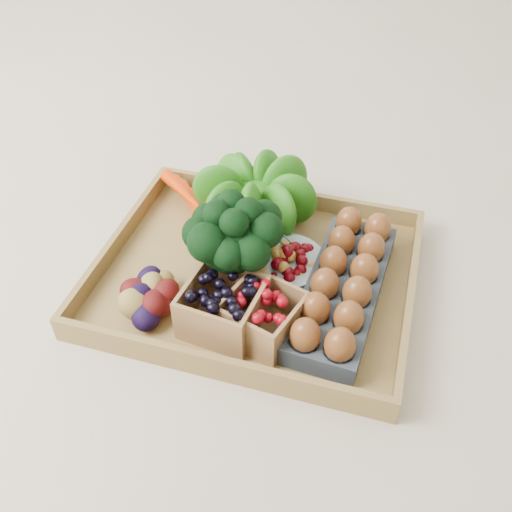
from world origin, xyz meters
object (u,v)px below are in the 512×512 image
(cherry_bowl, at_px, (286,266))
(egg_carton, at_px, (343,291))
(tray, at_px, (256,277))
(broccoli, at_px, (234,254))

(cherry_bowl, relative_size, egg_carton, 0.41)
(egg_carton, bearing_deg, tray, 177.71)
(tray, distance_m, broccoli, 0.08)
(broccoli, height_order, cherry_bowl, broccoli)
(cherry_bowl, bearing_deg, broccoli, -152.41)
(cherry_bowl, height_order, egg_carton, egg_carton)
(broccoli, xyz_separation_m, egg_carton, (0.19, 0.01, -0.04))
(egg_carton, bearing_deg, cherry_bowl, 167.00)
(tray, height_order, egg_carton, egg_carton)
(tray, relative_size, egg_carton, 1.62)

